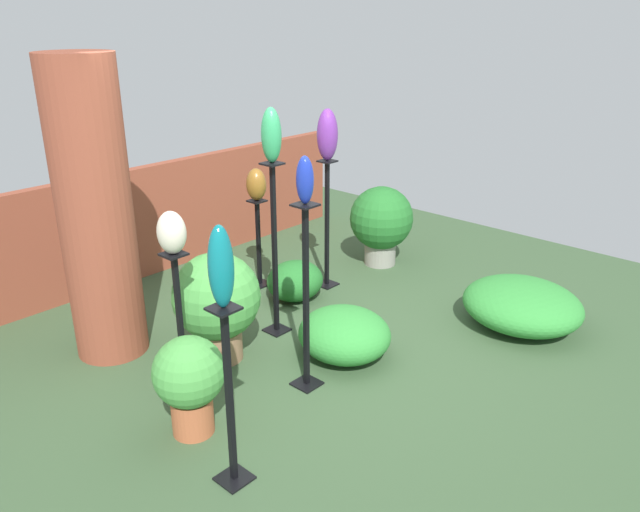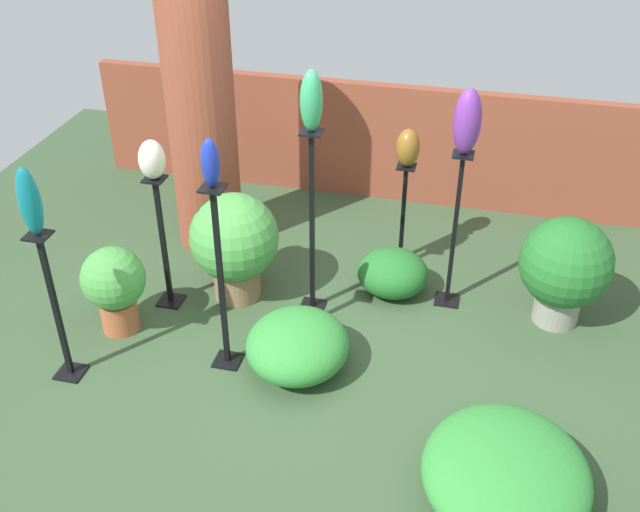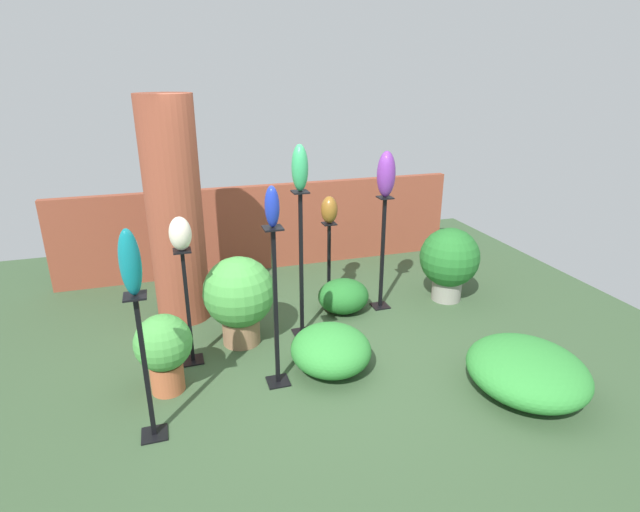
{
  "view_description": "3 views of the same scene",
  "coord_description": "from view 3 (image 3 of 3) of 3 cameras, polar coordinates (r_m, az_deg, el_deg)",
  "views": [
    {
      "loc": [
        -3.52,
        -3.21,
        2.77
      ],
      "look_at": [
        0.12,
        0.11,
        0.81
      ],
      "focal_mm": 35.0,
      "sensor_mm": 36.0,
      "label": 1
    },
    {
      "loc": [
        1.22,
        -4.31,
        3.78
      ],
      "look_at": [
        0.14,
        0.11,
        0.8
      ],
      "focal_mm": 42.0,
      "sensor_mm": 36.0,
      "label": 2
    },
    {
      "loc": [
        -1.28,
        -4.12,
        2.69
      ],
      "look_at": [
        0.1,
        0.26,
        0.98
      ],
      "focal_mm": 28.0,
      "sensor_mm": 36.0,
      "label": 3
    }
  ],
  "objects": [
    {
      "name": "art_vase_violet",
      "position": [
        5.62,
        7.57,
        9.26
      ],
      "size": [
        0.21,
        0.21,
        0.51
      ],
      "primitive_type": "ellipsoid",
      "color": "#6B2D8C",
      "rests_on": "pedestal_violet"
    },
    {
      "name": "pedestal_bronze",
      "position": [
        6.26,
        1.03,
        -0.76
      ],
      "size": [
        0.2,
        0.2,
        0.95
      ],
      "color": "black",
      "rests_on": "ground"
    },
    {
      "name": "pedestal_teal",
      "position": [
        4.05,
        -19.25,
        -12.69
      ],
      "size": [
        0.2,
        0.2,
        1.21
      ],
      "color": "black",
      "rests_on": "ground"
    },
    {
      "name": "art_vase_ivory",
      "position": [
        4.64,
        -15.68,
        2.48
      ],
      "size": [
        0.2,
        0.22,
        0.31
      ],
      "primitive_type": "ellipsoid",
      "color": "beige",
      "rests_on": "pedestal_ivory"
    },
    {
      "name": "pedestal_ivory",
      "position": [
        4.93,
        -14.82,
        -6.26
      ],
      "size": [
        0.2,
        0.2,
        1.17
      ],
      "color": "black",
      "rests_on": "ground"
    },
    {
      "name": "pedestal_violet",
      "position": [
        5.89,
        7.13,
        -0.24
      ],
      "size": [
        0.2,
        0.2,
        1.36
      ],
      "color": "black",
      "rests_on": "ground"
    },
    {
      "name": "potted_plant_front_left",
      "position": [
        6.29,
        14.56,
        -0.44
      ],
      "size": [
        0.72,
        0.72,
        0.92
      ],
      "color": "gray",
      "rests_on": "ground"
    },
    {
      "name": "foliage_bed_east",
      "position": [
        5.9,
        2.69,
        -4.6
      ],
      "size": [
        0.6,
        0.54,
        0.4
      ],
      "primitive_type": "ellipsoid",
      "color": "#236B28",
      "rests_on": "ground"
    },
    {
      "name": "brick_pillar",
      "position": [
        5.65,
        -16.25,
        4.74
      ],
      "size": [
        0.59,
        0.59,
        2.48
      ],
      "primitive_type": "cylinder",
      "color": "brown",
      "rests_on": "ground"
    },
    {
      "name": "pedestal_cobalt",
      "position": [
        4.4,
        -5.07,
        -6.72
      ],
      "size": [
        0.2,
        0.2,
        1.49
      ],
      "color": "black",
      "rests_on": "ground"
    },
    {
      "name": "art_vase_teal",
      "position": [
        3.66,
        -20.87,
        -0.7
      ],
      "size": [
        0.15,
        0.14,
        0.49
      ],
      "primitive_type": "ellipsoid",
      "color": "#0F727A",
      "rests_on": "pedestal_teal"
    },
    {
      "name": "foliage_bed_west",
      "position": [
        4.85,
        22.58,
        -11.98
      ],
      "size": [
        1.02,
        1.1,
        0.43
      ],
      "primitive_type": "ellipsoid",
      "color": "#338C38",
      "rests_on": "ground"
    },
    {
      "name": "art_vase_bronze",
      "position": [
        6.05,
        1.07,
        5.31
      ],
      "size": [
        0.2,
        0.21,
        0.33
      ],
      "primitive_type": "ellipsoid",
      "color": "brown",
      "rests_on": "pedestal_bronze"
    },
    {
      "name": "potted_plant_front_right",
      "position": [
        5.17,
        -9.22,
        -4.5
      ],
      "size": [
        0.73,
        0.73,
        0.94
      ],
      "color": "#936B4C",
      "rests_on": "ground"
    },
    {
      "name": "pedestal_jade",
      "position": [
        5.2,
        -2.15,
        -1.7
      ],
      "size": [
        0.2,
        0.2,
        1.58
      ],
      "color": "black",
      "rests_on": "ground"
    },
    {
      "name": "brick_wall_back",
      "position": [
        7.12,
        -6.39,
        3.27
      ],
      "size": [
        5.6,
        0.12,
        1.21
      ],
      "primitive_type": "cube",
      "color": "brown",
      "rests_on": "ground"
    },
    {
      "name": "art_vase_jade",
      "position": [
        4.9,
        -2.32,
        10.03
      ],
      "size": [
        0.16,
        0.18,
        0.46
      ],
      "primitive_type": "ellipsoid",
      "color": "#2D9356",
      "rests_on": "pedestal_jade"
    },
    {
      "name": "ground_plane",
      "position": [
        5.08,
        -0.2,
        -11.53
      ],
      "size": [
        8.0,
        8.0,
        0.0
      ],
      "primitive_type": "plane",
      "color": "#385133"
    },
    {
      "name": "foliage_bed_center",
      "position": [
        4.81,
        1.25,
        -10.64
      ],
      "size": [
        0.76,
        0.8,
        0.42
      ],
      "primitive_type": "ellipsoid",
      "color": "#338C38",
      "rests_on": "ground"
    },
    {
      "name": "art_vase_cobalt",
      "position": [
        4.05,
        -5.5,
        5.64
      ],
      "size": [
        0.12,
        0.13,
        0.35
      ],
      "primitive_type": "ellipsoid",
      "color": "#192D9E",
      "rests_on": "pedestal_cobalt"
    },
    {
      "name": "potted_plant_near_pillar",
      "position": [
        4.61,
        -17.42,
        -10.01
      ],
      "size": [
        0.5,
        0.5,
        0.73
      ],
      "color": "#B25B38",
      "rests_on": "ground"
    }
  ]
}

